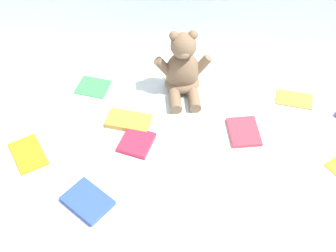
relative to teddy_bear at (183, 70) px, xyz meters
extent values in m
plane|color=silver|center=(-0.05, -0.16, -0.09)|extent=(3.20, 3.20, 0.00)
ellipsoid|color=#7A6047|center=(0.00, 0.01, -0.01)|extent=(0.12, 0.10, 0.15)
ellipsoid|color=#7A6047|center=(0.00, 0.00, -0.06)|extent=(0.13, 0.11, 0.05)
sphere|color=#7A6047|center=(0.00, 0.00, 0.10)|extent=(0.09, 0.09, 0.08)
ellipsoid|color=#997C5E|center=(0.00, -0.03, 0.09)|extent=(0.04, 0.03, 0.02)
sphere|color=#7A6047|center=(-0.03, 0.01, 0.13)|extent=(0.04, 0.04, 0.03)
sphere|color=#7A6047|center=(0.03, 0.02, 0.13)|extent=(0.04, 0.04, 0.03)
cylinder|color=#7A6047|center=(-0.06, 0.00, 0.01)|extent=(0.07, 0.04, 0.08)
cylinder|color=#7A6047|center=(0.06, 0.01, 0.01)|extent=(0.07, 0.04, 0.08)
cylinder|color=#7A6047|center=(-0.02, -0.08, -0.07)|extent=(0.05, 0.09, 0.04)
cylinder|color=#7A6047|center=(0.04, -0.07, -0.07)|extent=(0.05, 0.09, 0.04)
cube|color=orange|center=(0.37, -0.03, -0.08)|extent=(0.13, 0.09, 0.01)
cube|color=green|center=(-0.30, -0.01, -0.08)|extent=(0.12, 0.11, 0.01)
cube|color=#D03344|center=(0.20, -0.18, -0.08)|extent=(0.11, 0.13, 0.01)
cube|color=gold|center=(-0.16, -0.16, -0.08)|extent=(0.15, 0.10, 0.02)
cube|color=red|center=(-0.13, -0.25, -0.08)|extent=(0.12, 0.12, 0.01)
cube|color=blue|center=(-0.24, -0.46, -0.08)|extent=(0.16, 0.15, 0.02)
cube|color=orange|center=(-0.45, -0.30, -0.08)|extent=(0.14, 0.16, 0.01)
camera|label=1|loc=(0.02, -1.11, 0.98)|focal=48.66mm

